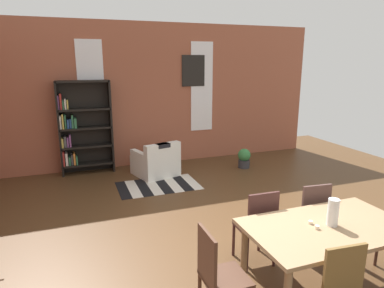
{
  "coord_description": "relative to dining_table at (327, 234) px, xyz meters",
  "views": [
    {
      "loc": [
        -1.75,
        -3.32,
        2.37
      ],
      "look_at": [
        0.04,
        1.61,
        1.09
      ],
      "focal_mm": 31.54,
      "sensor_mm": 36.0,
      "label": 1
    }
  ],
  "objects": [
    {
      "name": "striped_rug",
      "position": [
        -0.82,
        3.67,
        -0.68
      ],
      "size": [
        1.57,
        0.95,
        0.01
      ],
      "color": "black",
      "rests_on": "ground"
    },
    {
      "name": "window_pane_0",
      "position": [
        -1.86,
        5.19,
        1.1
      ],
      "size": [
        0.55,
        0.02,
        2.1
      ],
      "primitive_type": "cube",
      "color": "white"
    },
    {
      "name": "bookshelf_tall",
      "position": [
        -2.13,
        5.01,
        0.31
      ],
      "size": [
        1.1,
        0.31,
        2.0
      ],
      "color": "black",
      "rests_on": "ground"
    },
    {
      "name": "back_wall_brick",
      "position": [
        -0.58,
        5.26,
        0.93
      ],
      "size": [
        8.3,
        0.12,
        3.24
      ],
      "primitive_type": "cube",
      "color": "#A1573F",
      "rests_on": "ground"
    },
    {
      "name": "vase_on_table",
      "position": [
        0.04,
        -0.0,
        0.23
      ],
      "size": [
        0.11,
        0.11,
        0.28
      ],
      "primitive_type": "cylinder",
      "color": "silver",
      "rests_on": "dining_table"
    },
    {
      "name": "potted_plant_by_shelf",
      "position": [
        1.33,
        4.14,
        -0.46
      ],
      "size": [
        0.29,
        0.29,
        0.44
      ],
      "color": "#333338",
      "rests_on": "ground"
    },
    {
      "name": "window_pane_1",
      "position": [
        0.69,
        5.19,
        1.1
      ],
      "size": [
        0.55,
        0.02,
        2.1
      ],
      "primitive_type": "cube",
      "color": "white"
    },
    {
      "name": "dining_chair_far_left",
      "position": [
        -0.37,
        0.7,
        -0.17
      ],
      "size": [
        0.41,
        0.41,
        0.95
      ],
      "color": "#402422",
      "rests_on": "ground"
    },
    {
      "name": "dining_chair_head_left",
      "position": [
        -1.2,
        0.0,
        -0.17
      ],
      "size": [
        0.4,
        0.4,
        0.95
      ],
      "color": "#4B2F21",
      "rests_on": "ground"
    },
    {
      "name": "tealight_candle_1",
      "position": [
        -0.14,
        0.1,
        0.11
      ],
      "size": [
        0.04,
        0.04,
        0.03
      ],
      "primitive_type": "cylinder",
      "color": "silver",
      "rests_on": "dining_table"
    },
    {
      "name": "tealight_candle_0",
      "position": [
        -0.15,
        -0.01,
        0.11
      ],
      "size": [
        0.04,
        0.04,
        0.03
      ],
      "primitive_type": "cylinder",
      "color": "silver",
      "rests_on": "dining_table"
    },
    {
      "name": "armchair_white",
      "position": [
        -0.69,
        4.31,
        -0.41
      ],
      "size": [
        0.99,
        0.99,
        0.75
      ],
      "color": "white",
      "rests_on": "ground"
    },
    {
      "name": "dining_chair_far_right",
      "position": [
        0.37,
        0.7,
        -0.17
      ],
      "size": [
        0.43,
        0.43,
        0.95
      ],
      "color": "#4A332F",
      "rests_on": "ground"
    },
    {
      "name": "dining_table",
      "position": [
        0.0,
        0.0,
        0.0
      ],
      "size": [
        1.65,
        0.95,
        0.78
      ],
      "color": "#957553",
      "rests_on": "ground"
    },
    {
      "name": "ground_plane",
      "position": [
        -0.58,
        0.89,
        -0.68
      ],
      "size": [
        11.2,
        11.2,
        0.0
      ],
      "primitive_type": "plane",
      "color": "#50351E"
    },
    {
      "name": "framed_picture",
      "position": [
        0.48,
        5.19,
        1.48
      ],
      "size": [
        0.56,
        0.03,
        0.72
      ],
      "primitive_type": "cube",
      "color": "black"
    }
  ]
}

